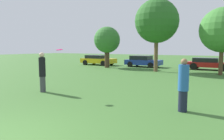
{
  "coord_description": "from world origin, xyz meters",
  "views": [
    {
      "loc": [
        4.48,
        -2.51,
        2.13
      ],
      "look_at": [
        -0.29,
        5.48,
        1.15
      ],
      "focal_mm": 33.78,
      "sensor_mm": 36.0,
      "label": 1
    }
  ],
  "objects_px": {
    "person_thrower": "(42,72)",
    "tree_0": "(107,40)",
    "frisbee": "(59,50)",
    "person_catcher": "(183,85)",
    "tree_1": "(157,21)",
    "tree_2": "(223,30)",
    "parked_car_yellow": "(98,60)",
    "parked_car_blue": "(143,61)",
    "parked_car_red": "(208,63)"
  },
  "relations": [
    {
      "from": "person_catcher",
      "to": "tree_1",
      "type": "height_order",
      "value": "tree_1"
    },
    {
      "from": "tree_2",
      "to": "parked_car_yellow",
      "type": "distance_m",
      "value": 14.45
    },
    {
      "from": "frisbee",
      "to": "tree_0",
      "type": "relative_size",
      "value": 0.06
    },
    {
      "from": "person_thrower",
      "to": "frisbee",
      "type": "distance_m",
      "value": 1.83
    },
    {
      "from": "person_catcher",
      "to": "tree_1",
      "type": "distance_m",
      "value": 12.62
    },
    {
      "from": "person_thrower",
      "to": "frisbee",
      "type": "height_order",
      "value": "frisbee"
    },
    {
      "from": "parked_car_red",
      "to": "tree_2",
      "type": "bearing_deg",
      "value": -69.27
    },
    {
      "from": "tree_2",
      "to": "parked_car_red",
      "type": "height_order",
      "value": "tree_2"
    },
    {
      "from": "tree_1",
      "to": "tree_2",
      "type": "relative_size",
      "value": 1.22
    },
    {
      "from": "parked_car_red",
      "to": "person_thrower",
      "type": "bearing_deg",
      "value": -108.98
    },
    {
      "from": "person_thrower",
      "to": "tree_2",
      "type": "bearing_deg",
      "value": 57.19
    },
    {
      "from": "parked_car_yellow",
      "to": "parked_car_blue",
      "type": "bearing_deg",
      "value": 5.09
    },
    {
      "from": "tree_0",
      "to": "tree_1",
      "type": "distance_m",
      "value": 6.1
    },
    {
      "from": "person_catcher",
      "to": "frisbee",
      "type": "xyz_separation_m",
      "value": [
        -5.08,
        -0.52,
        1.15
      ]
    },
    {
      "from": "person_catcher",
      "to": "tree_2",
      "type": "relative_size",
      "value": 0.34
    },
    {
      "from": "frisbee",
      "to": "parked_car_blue",
      "type": "distance_m",
      "value": 15.62
    },
    {
      "from": "tree_0",
      "to": "parked_car_blue",
      "type": "xyz_separation_m",
      "value": [
        3.04,
        2.71,
        -2.28
      ]
    },
    {
      "from": "person_thrower",
      "to": "tree_0",
      "type": "bearing_deg",
      "value": 106.34
    },
    {
      "from": "person_catcher",
      "to": "parked_car_red",
      "type": "bearing_deg",
      "value": -88.51
    },
    {
      "from": "tree_1",
      "to": "tree_2",
      "type": "height_order",
      "value": "tree_1"
    },
    {
      "from": "person_catcher",
      "to": "parked_car_blue",
      "type": "distance_m",
      "value": 16.66
    },
    {
      "from": "parked_car_blue",
      "to": "parked_car_red",
      "type": "bearing_deg",
      "value": 3.42
    },
    {
      "from": "person_thrower",
      "to": "parked_car_blue",
      "type": "height_order",
      "value": "person_thrower"
    },
    {
      "from": "tree_2",
      "to": "parked_car_blue",
      "type": "xyz_separation_m",
      "value": [
        -7.99,
        3.44,
        -2.84
      ]
    },
    {
      "from": "frisbee",
      "to": "person_catcher",
      "type": "bearing_deg",
      "value": 5.83
    },
    {
      "from": "person_catcher",
      "to": "frisbee",
      "type": "height_order",
      "value": "frisbee"
    },
    {
      "from": "tree_2",
      "to": "parked_car_red",
      "type": "bearing_deg",
      "value": 109.51
    },
    {
      "from": "person_catcher",
      "to": "parked_car_red",
      "type": "distance_m",
      "value": 15.12
    },
    {
      "from": "tree_1",
      "to": "parked_car_yellow",
      "type": "height_order",
      "value": "tree_1"
    },
    {
      "from": "tree_0",
      "to": "parked_car_red",
      "type": "bearing_deg",
      "value": 16.95
    },
    {
      "from": "tree_1",
      "to": "frisbee",
      "type": "bearing_deg",
      "value": -91.39
    },
    {
      "from": "tree_1",
      "to": "tree_2",
      "type": "xyz_separation_m",
      "value": [
        5.2,
        0.28,
        -0.96
      ]
    },
    {
      "from": "parked_car_yellow",
      "to": "parked_car_red",
      "type": "relative_size",
      "value": 1.06
    },
    {
      "from": "parked_car_yellow",
      "to": "parked_car_red",
      "type": "height_order",
      "value": "parked_car_yellow"
    },
    {
      "from": "person_catcher",
      "to": "tree_0",
      "type": "bearing_deg",
      "value": -50.74
    },
    {
      "from": "tree_1",
      "to": "parked_car_blue",
      "type": "relative_size",
      "value": 1.62
    },
    {
      "from": "parked_car_yellow",
      "to": "parked_car_blue",
      "type": "xyz_separation_m",
      "value": [
        5.85,
        0.4,
        0.01
      ]
    },
    {
      "from": "tree_2",
      "to": "parked_car_yellow",
      "type": "bearing_deg",
      "value": 167.58
    },
    {
      "from": "tree_0",
      "to": "tree_2",
      "type": "relative_size",
      "value": 0.84
    },
    {
      "from": "tree_2",
      "to": "parked_car_red",
      "type": "relative_size",
      "value": 1.26
    },
    {
      "from": "person_catcher",
      "to": "tree_2",
      "type": "distance_m",
      "value": 11.69
    },
    {
      "from": "person_thrower",
      "to": "tree_0",
      "type": "distance_m",
      "value": 13.16
    },
    {
      "from": "tree_0",
      "to": "parked_car_red",
      "type": "relative_size",
      "value": 1.05
    },
    {
      "from": "parked_car_blue",
      "to": "tree_0",
      "type": "bearing_deg",
      "value": -137.09
    },
    {
      "from": "parked_car_yellow",
      "to": "parked_car_red",
      "type": "distance_m",
      "value": 12.54
    },
    {
      "from": "parked_car_blue",
      "to": "person_thrower",
      "type": "bearing_deg",
      "value": -84.81
    },
    {
      "from": "parked_car_yellow",
      "to": "parked_car_blue",
      "type": "relative_size",
      "value": 1.11
    },
    {
      "from": "tree_2",
      "to": "tree_0",
      "type": "bearing_deg",
      "value": 176.18
    },
    {
      "from": "person_catcher",
      "to": "tree_1",
      "type": "bearing_deg",
      "value": -68.6
    },
    {
      "from": "parked_car_red",
      "to": "parked_car_blue",
      "type": "bearing_deg",
      "value": -176.58
    }
  ]
}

